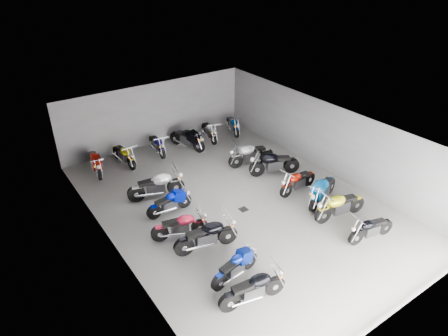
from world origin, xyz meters
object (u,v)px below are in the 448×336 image
Objects in this scene: motorcycle_left_a at (253,289)px; motorcycle_back_c at (157,144)px; motorcycle_right_c at (323,190)px; motorcycle_right_d at (298,181)px; motorcycle_back_e at (209,131)px; motorcycle_right_a at (371,228)px; motorcycle_right_e at (274,163)px; motorcycle_back_d at (187,139)px; motorcycle_right_f at (251,154)px; motorcycle_right_b at (340,206)px; motorcycle_back_a at (95,162)px; motorcycle_left_e at (170,203)px; motorcycle_left_d at (180,226)px; drain_grate at (243,209)px; motorcycle_left_b at (235,266)px; motorcycle_back_b at (124,155)px; motorcycle_left_c at (207,236)px; motorcycle_left_f at (157,186)px; motorcycle_back_f at (233,125)px.

motorcycle_left_a is 1.06× the size of motorcycle_back_c.
motorcycle_right_c is 1.06× the size of motorcycle_right_d.
motorcycle_right_d is at bearing 105.04° from motorcycle_back_e.
motorcycle_right_a is at bearing 152.22° from motorcycle_right_c.
motorcycle_right_c is 2.82m from motorcycle_right_e.
motorcycle_right_c reaches higher than motorcycle_back_d.
motorcycle_right_f is (-0.17, 2.98, 0.06)m from motorcycle_right_d.
motorcycle_right_b is 10.79m from motorcycle_back_a.
motorcycle_right_e is (5.26, -0.02, 0.11)m from motorcycle_left_e.
motorcycle_left_d is 6.85m from motorcycle_back_c.
motorcycle_right_b is 2.26m from motorcycle_right_d.
drain_grate is at bearing 80.28° from motorcycle_right_d.
drain_grate is 3.74m from motorcycle_left_b.
drain_grate is at bearing 139.93° from motorcycle_right_e.
motorcycle_right_a is 5.44m from motorcycle_right_e.
motorcycle_back_e is (3.01, -0.12, 0.01)m from motorcycle_back_c.
motorcycle_right_b is 1.02× the size of motorcycle_right_e.
motorcycle_back_b is at bearing 110.91° from drain_grate.
motorcycle_back_d is at bearing 170.93° from motorcycle_back_b.
motorcycle_right_a is at bearing 103.70° from motorcycle_back_e.
motorcycle_left_a is at bearing 119.76° from motorcycle_right_d.
motorcycle_right_e is 1.11× the size of motorcycle_back_e.
motorcycle_left_c is 3.86m from motorcycle_left_f.
motorcycle_right_c reaches higher than motorcycle_back_f.
motorcycle_back_b is (0.49, 6.29, 0.01)m from motorcycle_left_d.
motorcycle_right_e is at bearing 125.35° from motorcycle_left_d.
motorcycle_back_b is (0.22, 10.08, -0.01)m from motorcycle_left_a.
motorcycle_right_a is at bearing 130.81° from motorcycle_back_a.
motorcycle_back_a reaches higher than drain_grate.
motorcycle_right_e is at bearing 6.46° from motorcycle_right_b.
motorcycle_right_a is at bearing 67.13° from motorcycle_left_b.
motorcycle_back_c reaches higher than motorcycle_left_b.
motorcycle_back_b is (1.37, 0.00, -0.02)m from motorcycle_back_a.
motorcycle_right_e is 1.12× the size of motorcycle_back_c.
motorcycle_left_f and motorcycle_right_e have the same top height.
motorcycle_left_a is 1.10× the size of motorcycle_back_f.
motorcycle_left_e is (-0.03, 2.61, -0.09)m from motorcycle_left_c.
motorcycle_left_a is 3.79m from motorcycle_left_d.
motorcycle_left_d is 5.92m from motorcycle_right_c.
motorcycle_left_a is at bearing -1.26° from motorcycle_left_e.
motorcycle_back_c is (-3.23, 6.59, -0.02)m from motorcycle_right_d.
motorcycle_right_e reaches higher than motorcycle_left_e.
motorcycle_back_e is (2.44, 6.25, 0.49)m from drain_grate.
motorcycle_right_c is at bearing -154.95° from motorcycle_right_e.
motorcycle_back_c is 1.04× the size of motorcycle_back_f.
motorcycle_back_d is 1.08× the size of motorcycle_back_e.
motorcycle_left_d is 8.26m from motorcycle_back_e.
motorcycle_left_a is 6.05m from motorcycle_right_c.
motorcycle_right_a is 0.88× the size of motorcycle_right_c.
motorcycle_right_e is (5.19, -1.27, 0.00)m from motorcycle_left_f.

